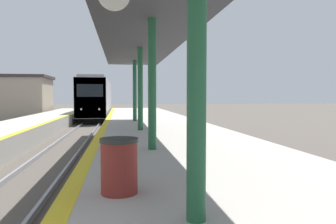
{
  "coord_description": "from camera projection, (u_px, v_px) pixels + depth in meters",
  "views": [
    {
      "loc": [
        2.41,
        -1.24,
        2.39
      ],
      "look_at": [
        4.77,
        14.76,
        1.61
      ],
      "focal_mm": 35.0,
      "sensor_mm": 36.0,
      "label": 1
    }
  ],
  "objects": [
    {
      "name": "train",
      "position": [
        98.0,
        98.0,
        36.2
      ],
      "size": [
        2.63,
        19.3,
        4.23
      ],
      "color": "black",
      "rests_on": "ground"
    },
    {
      "name": "station_canopy",
      "position": [
        145.0,
        36.0,
        11.41
      ],
      "size": [
        3.21,
        20.89,
        3.76
      ],
      "color": "#1E5133",
      "rests_on": "platform_right"
    },
    {
      "name": "trash_bin",
      "position": [
        119.0,
        166.0,
        4.9
      ],
      "size": [
        0.58,
        0.58,
        0.83
      ],
      "color": "maroon",
      "rests_on": "platform_right"
    },
    {
      "name": "station_building",
      "position": [
        5.0,
        97.0,
        33.84
      ],
      "size": [
        8.96,
        5.74,
        4.54
      ],
      "color": "tan",
      "rests_on": "ground"
    }
  ]
}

